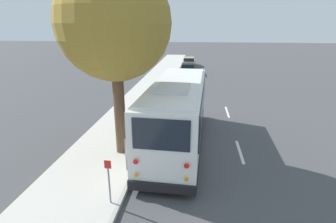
{
  "coord_description": "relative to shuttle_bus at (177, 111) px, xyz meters",
  "views": [
    {
      "loc": [
        -11.39,
        -0.72,
        5.8
      ],
      "look_at": [
        1.97,
        0.8,
        1.3
      ],
      "focal_mm": 28.0,
      "sensor_mm": 36.0,
      "label": 1
    }
  ],
  "objects": [
    {
      "name": "shuttle_bus",
      "position": [
        0.0,
        0.0,
        0.0
      ],
      "size": [
        8.99,
        2.8,
        3.37
      ],
      "rotation": [
        0.0,
        0.0,
        -0.04
      ],
      "color": "white",
      "rests_on": "ground"
    },
    {
      "name": "ground_plane",
      "position": [
        -0.64,
        -0.2,
        -1.8
      ],
      "size": [
        160.0,
        160.0,
        0.0
      ],
      "primitive_type": "plane",
      "color": "#474749"
    },
    {
      "name": "sidewalk_slab",
      "position": [
        -0.64,
        3.33,
        -1.72
      ],
      "size": [
        80.0,
        3.47,
        0.15
      ],
      "primitive_type": "cube",
      "color": "beige",
      "rests_on": "ground"
    },
    {
      "name": "sign_post_near",
      "position": [
        -4.97,
        1.81,
        -0.84
      ],
      "size": [
        0.06,
        0.22,
        1.57
      ],
      "color": "gray",
      "rests_on": "sidewalk_slab"
    },
    {
      "name": "parked_sedan_gray",
      "position": [
        12.5,
        0.57,
        -1.21
      ],
      "size": [
        4.63,
        1.72,
        1.28
      ],
      "rotation": [
        0.0,
        0.0,
        -0.01
      ],
      "color": "slate",
      "rests_on": "ground"
    },
    {
      "name": "parked_sedan_tan",
      "position": [
        26.19,
        0.36,
        -1.22
      ],
      "size": [
        4.23,
        1.78,
        1.27
      ],
      "rotation": [
        0.0,
        0.0,
        -0.01
      ],
      "color": "tan",
      "rests_on": "ground"
    },
    {
      "name": "sign_post_far",
      "position": [
        -2.91,
        1.81,
        -0.96
      ],
      "size": [
        0.06,
        0.06,
        1.38
      ],
      "color": "gray",
      "rests_on": "sidewalk_slab"
    },
    {
      "name": "curb_strip",
      "position": [
        -0.64,
        1.53,
        -1.72
      ],
      "size": [
        80.0,
        0.14,
        0.15
      ],
      "primitive_type": "cube",
      "color": "#AAA69D",
      "rests_on": "ground"
    },
    {
      "name": "street_tree",
      "position": [
        -1.16,
        2.48,
        4.32
      ],
      "size": [
        4.65,
        4.65,
        8.7
      ],
      "color": "brown",
      "rests_on": "sidewalk_slab"
    },
    {
      "name": "lane_stripe_ahead",
      "position": [
        5.56,
        -3.07,
        -1.8
      ],
      "size": [
        2.4,
        0.14,
        0.01
      ],
      "primitive_type": "cube",
      "color": "silver",
      "rests_on": "ground"
    },
    {
      "name": "fire_hydrant",
      "position": [
        6.41,
        1.91,
        -1.25
      ],
      "size": [
        0.22,
        0.22,
        0.81
      ],
      "color": "#99999E",
      "rests_on": "sidewalk_slab"
    },
    {
      "name": "parked_sedan_black",
      "position": [
        19.62,
        0.24,
        -1.18
      ],
      "size": [
        4.36,
        1.77,
        1.33
      ],
      "rotation": [
        0.0,
        0.0,
        0.01
      ],
      "color": "black",
      "rests_on": "ground"
    },
    {
      "name": "lane_stripe_mid",
      "position": [
        -0.44,
        -3.07,
        -1.8
      ],
      "size": [
        2.4,
        0.14,
        0.01
      ],
      "primitive_type": "cube",
      "color": "silver",
      "rests_on": "ground"
    }
  ]
}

